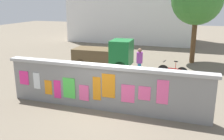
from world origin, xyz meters
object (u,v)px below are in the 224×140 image
Objects in this scene: bicycle_near at (172,71)px; person_bystander at (140,60)px; tree_roadside at (197,0)px; auto_rickshaw_truck at (106,55)px; motorcycle at (127,83)px; bicycle_far at (180,89)px; person_walking at (46,72)px.

person_bystander is (-1.77, -0.46, 0.62)m from bicycle_near.
tree_roadside is (0.91, 4.02, 3.81)m from bicycle_near.
auto_rickshaw_truck reaches higher than bicycle_near.
motorcycle is 1.14× the size of bicycle_far.
auto_rickshaw_truck is 6.92m from tree_roadside.
bicycle_far reaches higher than motorcycle.
auto_rickshaw_truck is 2.26× the size of person_bystander.
bicycle_near is at bearing -7.73° from auto_rickshaw_truck.
motorcycle is 1.10× the size of bicycle_near.
bicycle_near is 1.05× the size of person_walking.
motorcycle is at bearing -110.27° from tree_roadside.
bicycle_near is at bearing 102.28° from bicycle_far.
motorcycle is 8.47m from tree_roadside.
bicycle_near is 5.61m from tree_roadside.
bicycle_near is (1.73, 3.12, -0.10)m from motorcycle.
motorcycle is 2.37m from bicycle_far.
person_walking is 10.79m from tree_roadside.
tree_roadside is at bearing 87.67° from bicycle_far.
bicycle_far is 3.46m from person_bystander.
bicycle_near is 1.93m from person_bystander.
person_walking is 1.00× the size of person_bystander.
motorcycle is at bearing -118.99° from bicycle_near.
bicycle_near and bicycle_far have the same top height.
tree_roadside is (5.02, 3.46, 3.28)m from auto_rickshaw_truck.
person_bystander reaches higher than motorcycle.
auto_rickshaw_truck reaches higher than person_walking.
person_bystander is (3.49, 3.78, 0.00)m from person_walking.
tree_roadside is (6.17, 8.26, 3.19)m from person_walking.
auto_rickshaw_truck reaches higher than motorcycle.
auto_rickshaw_truck is 2.56m from person_bystander.
auto_rickshaw_truck reaches higher than bicycle_far.
person_walking is at bearing -126.74° from tree_roadside.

